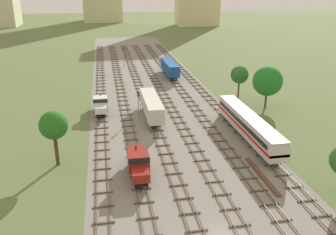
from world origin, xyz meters
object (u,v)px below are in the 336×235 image
at_px(passenger_coach_right_near, 248,124).
at_px(shunter_loco_far_left_midfar, 101,103).
at_px(freight_boxcar_centre_left_mid, 151,105).
at_px(signal_post_near, 123,55).
at_px(signal_post_nearest, 138,101).
at_px(shunter_loco_left_nearest, 138,162).
at_px(freight_boxcar_centre_right_far, 170,67).

bearing_deg(passenger_coach_right_near, shunter_loco_far_left_midfar, 144.46).
relative_size(freight_boxcar_centre_left_mid, signal_post_near, 2.37).
bearing_deg(signal_post_nearest, shunter_loco_left_nearest, -95.94).
height_order(shunter_loco_left_nearest, passenger_coach_right_near, passenger_coach_right_near).
bearing_deg(signal_post_near, passenger_coach_right_near, -73.95).
height_order(freight_boxcar_centre_right_far, signal_post_near, signal_post_near).
height_order(shunter_loco_left_nearest, freight_boxcar_centre_right_far, freight_boxcar_centre_right_far).
relative_size(passenger_coach_right_near, freight_boxcar_centre_left_mid, 1.57).
xyz_separation_m(shunter_loco_left_nearest, shunter_loco_far_left_midfar, (-4.66, 25.59, 0.00)).
distance_m(shunter_loco_left_nearest, signal_post_nearest, 22.56).
distance_m(freight_boxcar_centre_left_mid, shunter_loco_far_left_midfar, 10.21).
xyz_separation_m(passenger_coach_right_near, signal_post_nearest, (-16.32, 13.47, 0.56)).
height_order(shunter_loco_far_left_midfar, signal_post_near, signal_post_near).
distance_m(shunter_loco_far_left_midfar, signal_post_near, 40.71).
relative_size(shunter_loco_left_nearest, freight_boxcar_centre_right_far, 0.60).
distance_m(freight_boxcar_centre_left_mid, signal_post_nearest, 2.62).
distance_m(passenger_coach_right_near, signal_post_near, 59.04).
bearing_deg(freight_boxcar_centre_right_far, freight_boxcar_centre_left_mid, -106.49).
bearing_deg(signal_post_near, freight_boxcar_centre_right_far, -47.41).
xyz_separation_m(passenger_coach_right_near, freight_boxcar_centre_left_mid, (-13.98, 12.54, -0.16)).
relative_size(freight_boxcar_centre_right_far, signal_post_nearest, 2.82).
bearing_deg(shunter_loco_far_left_midfar, freight_boxcar_centre_left_mid, -23.82).
relative_size(passenger_coach_right_near, signal_post_near, 3.73).
xyz_separation_m(shunter_loco_left_nearest, signal_post_nearest, (2.33, 22.40, 1.17)).
height_order(freight_boxcar_centre_left_mid, freight_boxcar_centre_right_far, same).
xyz_separation_m(freight_boxcar_centre_left_mid, shunter_loco_far_left_midfar, (-9.33, 4.12, -0.44)).
bearing_deg(signal_post_nearest, shunter_loco_far_left_midfar, 155.54).
distance_m(passenger_coach_right_near, freight_boxcar_centre_left_mid, 18.78).
relative_size(shunter_loco_left_nearest, signal_post_near, 1.43).
distance_m(shunter_loco_left_nearest, freight_boxcar_centre_right_far, 54.79).
xyz_separation_m(freight_boxcar_centre_left_mid, signal_post_nearest, (-2.34, 0.94, 0.73)).
xyz_separation_m(shunter_loco_left_nearest, freight_boxcar_centre_right_far, (14.00, 52.97, 0.44)).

